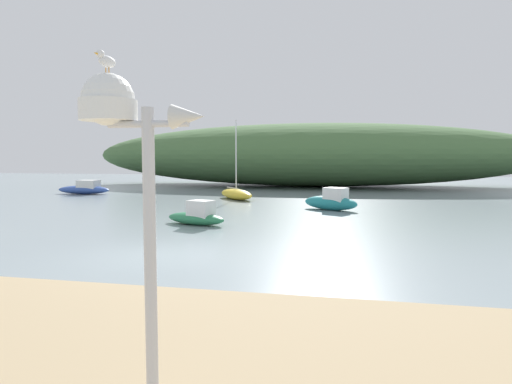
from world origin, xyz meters
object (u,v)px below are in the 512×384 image
Objects in this scene: seagull_on_radar at (106,60)px; sailboat_far_right at (236,194)px; mast_structure at (121,132)px; motorboat_west_reach at (85,189)px; motorboat_inner_mooring at (197,216)px; motorboat_by_sandbar at (331,201)px.

sailboat_far_right is at bearing 101.57° from seagull_on_radar.
mast_structure reaches higher than motorboat_west_reach.
mast_structure is 0.63× the size of sailboat_far_right.
motorboat_west_reach is (-17.77, 26.55, -2.58)m from mast_structure.
motorboat_inner_mooring is (13.82, -13.26, -0.05)m from motorboat_west_reach.
motorboat_west_reach is at bearing 171.41° from sailboat_far_right.
motorboat_west_reach is (-17.63, 26.56, -3.26)m from seagull_on_radar.
motorboat_west_reach is 20.29m from motorboat_by_sandbar.
motorboat_west_reach is at bearing 136.19° from motorboat_inner_mooring.
motorboat_west_reach is at bearing 160.20° from motorboat_by_sandbar.
motorboat_by_sandbar reaches higher than motorboat_inner_mooring.
motorboat_inner_mooring is at bearing -129.51° from motorboat_by_sandbar.
mast_structure is at bearing -73.48° from motorboat_inner_mooring.
seagull_on_radar reaches higher than motorboat_west_reach.
mast_structure is at bearing -93.86° from motorboat_by_sandbar.
seagull_on_radar reaches higher than motorboat_inner_mooring.
motorboat_west_reach is at bearing 123.58° from seagull_on_radar.
seagull_on_radar reaches higher than motorboat_by_sandbar.
mast_structure is 1.14× the size of motorboat_inner_mooring.
motorboat_inner_mooring is 8.28m from motorboat_by_sandbar.
motorboat_inner_mooring is 11.43m from sailboat_far_right.
seagull_on_radar is 25.39m from sailboat_far_right.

